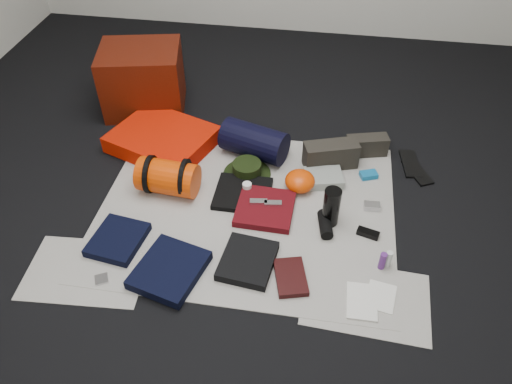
# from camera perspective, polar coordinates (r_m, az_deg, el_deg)

# --- Properties ---
(floor) EXTENTS (4.50, 4.50, 0.02)m
(floor) POSITION_cam_1_polar(r_m,az_deg,el_deg) (2.76, -1.04, -2.06)
(floor) COLOR black
(floor) RESTS_ON ground
(newspaper_mat) EXTENTS (1.60, 1.30, 0.01)m
(newspaper_mat) POSITION_cam_1_polar(r_m,az_deg,el_deg) (2.75, -1.04, -1.87)
(newspaper_mat) COLOR beige
(newspaper_mat) RESTS_ON floor
(newspaper_sheet_front_left) EXTENTS (0.61, 0.44, 0.00)m
(newspaper_sheet_front_left) POSITION_cam_1_polar(r_m,az_deg,el_deg) (2.60, -18.79, -8.50)
(newspaper_sheet_front_left) COLOR beige
(newspaper_sheet_front_left) RESTS_ON floor
(newspaper_sheet_front_right) EXTENTS (0.60, 0.43, 0.00)m
(newspaper_sheet_front_right) POSITION_cam_1_polar(r_m,az_deg,el_deg) (2.42, 12.46, -11.86)
(newspaper_sheet_front_right) COLOR beige
(newspaper_sheet_front_right) RESTS_ON floor
(red_cabinet) EXTENTS (0.60, 0.53, 0.43)m
(red_cabinet) POSITION_cam_1_polar(r_m,az_deg,el_deg) (3.52, -12.80, 12.44)
(red_cabinet) COLOR #4D1105
(red_cabinet) RESTS_ON floor
(sleeping_pad) EXTENTS (0.71, 0.65, 0.11)m
(sleeping_pad) POSITION_cam_1_polar(r_m,az_deg,el_deg) (3.19, -10.61, 5.95)
(sleeping_pad) COLOR red
(sleeping_pad) RESTS_ON newspaper_mat
(stuff_sack) EXTENTS (0.35, 0.22, 0.20)m
(stuff_sack) POSITION_cam_1_polar(r_m,az_deg,el_deg) (2.83, -10.03, 1.66)
(stuff_sack) COLOR #D13903
(stuff_sack) RESTS_ON newspaper_mat
(sack_strap_left) EXTENTS (0.02, 0.22, 0.22)m
(sack_strap_left) POSITION_cam_1_polar(r_m,az_deg,el_deg) (2.86, -11.97, 2.02)
(sack_strap_left) COLOR black
(sack_strap_left) RESTS_ON newspaper_mat
(sack_strap_right) EXTENTS (0.03, 0.22, 0.22)m
(sack_strap_right) POSITION_cam_1_polar(r_m,az_deg,el_deg) (2.80, -8.11, 1.62)
(sack_strap_right) COLOR black
(sack_strap_right) RESTS_ON newspaper_mat
(navy_duffel) EXTENTS (0.44, 0.32, 0.21)m
(navy_duffel) POSITION_cam_1_polar(r_m,az_deg,el_deg) (3.04, -0.21, 5.81)
(navy_duffel) COLOR black
(navy_duffel) RESTS_ON newspaper_mat
(boonie_brim) EXTENTS (0.36, 0.36, 0.01)m
(boonie_brim) POSITION_cam_1_polar(r_m,az_deg,el_deg) (2.96, -1.03, 2.11)
(boonie_brim) COLOR black
(boonie_brim) RESTS_ON newspaper_mat
(boonie_crown) EXTENTS (0.17, 0.17, 0.07)m
(boonie_crown) POSITION_cam_1_polar(r_m,az_deg,el_deg) (2.93, -1.04, 2.72)
(boonie_crown) COLOR black
(boonie_crown) RESTS_ON boonie_brim
(hiking_boot_left) EXTENTS (0.34, 0.21, 0.16)m
(hiking_boot_left) POSITION_cam_1_polar(r_m,az_deg,el_deg) (3.00, 8.54, 4.21)
(hiking_boot_left) COLOR #2A2720
(hiking_boot_left) RESTS_ON newspaper_mat
(hiking_boot_right) EXTENTS (0.26, 0.15, 0.12)m
(hiking_boot_right) POSITION_cam_1_polar(r_m,az_deg,el_deg) (3.15, 12.55, 5.22)
(hiking_boot_right) COLOR #2A2720
(hiking_boot_right) RESTS_ON newspaper_mat
(flip_flop_left) EXTENTS (0.12, 0.27, 0.01)m
(flip_flop_left) POSITION_cam_1_polar(r_m,az_deg,el_deg) (3.17, 17.21, 3.11)
(flip_flop_left) COLOR black
(flip_flop_left) RESTS_ON floor
(flip_flop_right) EXTENTS (0.18, 0.25, 0.01)m
(flip_flop_right) POSITION_cam_1_polar(r_m,az_deg,el_deg) (3.12, 17.94, 2.19)
(flip_flop_right) COLOR black
(flip_flop_right) RESTS_ON floor
(trousers_navy_a) EXTENTS (0.28, 0.31, 0.04)m
(trousers_navy_a) POSITION_cam_1_polar(r_m,az_deg,el_deg) (2.66, -15.51, -5.26)
(trousers_navy_a) COLOR black
(trousers_navy_a) RESTS_ON newspaper_mat
(trousers_navy_b) EXTENTS (0.37, 0.40, 0.05)m
(trousers_navy_b) POSITION_cam_1_polar(r_m,az_deg,el_deg) (2.47, -9.85, -8.76)
(trousers_navy_b) COLOR black
(trousers_navy_b) RESTS_ON newspaper_mat
(trousers_charcoal) EXTENTS (0.28, 0.31, 0.05)m
(trousers_charcoal) POSITION_cam_1_polar(r_m,az_deg,el_deg) (2.47, -0.95, -7.87)
(trousers_charcoal) COLOR black
(trousers_charcoal) RESTS_ON newspaper_mat
(black_tshirt) EXTENTS (0.31, 0.29, 0.03)m
(black_tshirt) POSITION_cam_1_polar(r_m,az_deg,el_deg) (2.81, -1.53, -0.17)
(black_tshirt) COLOR black
(black_tshirt) RESTS_ON newspaper_mat
(red_shirt) EXTENTS (0.31, 0.31, 0.04)m
(red_shirt) POSITION_cam_1_polar(r_m,az_deg,el_deg) (2.72, 1.05, -1.89)
(red_shirt) COLOR #4F080E
(red_shirt) RESTS_ON newspaper_mat
(orange_stuff_sack) EXTENTS (0.18, 0.18, 0.11)m
(orange_stuff_sack) POSITION_cam_1_polar(r_m,az_deg,el_deg) (2.84, 5.03, 1.25)
(orange_stuff_sack) COLOR #D13903
(orange_stuff_sack) RESTS_ON newspaper_mat
(first_aid_pouch) EXTENTS (0.25, 0.21, 0.05)m
(first_aid_pouch) POSITION_cam_1_polar(r_m,az_deg,el_deg) (2.92, 7.70, 1.60)
(first_aid_pouch) COLOR gray
(first_aid_pouch) RESTS_ON newspaper_mat
(water_bottle) EXTENTS (0.12, 0.12, 0.23)m
(water_bottle) POSITION_cam_1_polar(r_m,az_deg,el_deg) (2.63, 8.60, -1.70)
(water_bottle) COLOR black
(water_bottle) RESTS_ON newspaper_mat
(speaker) EXTENTS (0.09, 0.18, 0.07)m
(speaker) POSITION_cam_1_polar(r_m,az_deg,el_deg) (2.64, 7.91, -3.68)
(speaker) COLOR black
(speaker) RESTS_ON newspaper_mat
(compact_camera) EXTENTS (0.09, 0.06, 0.03)m
(compact_camera) POSITION_cam_1_polar(r_m,az_deg,el_deg) (2.81, 13.09, -1.59)
(compact_camera) COLOR #BABABF
(compact_camera) RESTS_ON newspaper_mat
(cyan_case) EXTENTS (0.11, 0.09, 0.03)m
(cyan_case) POSITION_cam_1_polar(r_m,az_deg,el_deg) (3.00, 12.74, 1.92)
(cyan_case) COLOR #0F6094
(cyan_case) RESTS_ON newspaper_mat
(toiletry_purple) EXTENTS (0.04, 0.04, 0.10)m
(toiletry_purple) POSITION_cam_1_polar(r_m,az_deg,el_deg) (2.51, 14.25, -7.64)
(toiletry_purple) COLOR #552373
(toiletry_purple) RESTS_ON newspaper_mat
(toiletry_clear) EXTENTS (0.04, 0.04, 0.09)m
(toiletry_clear) POSITION_cam_1_polar(r_m,az_deg,el_deg) (2.53, 14.90, -7.40)
(toiletry_clear) COLOR silver
(toiletry_clear) RESTS_ON newspaper_mat
(paperback_book) EXTENTS (0.19, 0.25, 0.03)m
(paperback_book) POSITION_cam_1_polar(r_m,az_deg,el_deg) (2.42, 3.98, -9.68)
(paperback_book) COLOR black
(paperback_book) RESTS_ON newspaper_mat
(map_booklet) EXTENTS (0.14, 0.20, 0.01)m
(map_booklet) POSITION_cam_1_polar(r_m,az_deg,el_deg) (2.40, 11.99, -12.13)
(map_booklet) COLOR silver
(map_booklet) RESTS_ON newspaper_mat
(map_printout) EXTENTS (0.15, 0.18, 0.01)m
(map_printout) POSITION_cam_1_polar(r_m,az_deg,el_deg) (2.44, 14.09, -11.52)
(map_printout) COLOR silver
(map_printout) RESTS_ON newspaper_mat
(sunglasses) EXTENTS (0.12, 0.08, 0.03)m
(sunglasses) POSITION_cam_1_polar(r_m,az_deg,el_deg) (2.67, 12.68, -4.62)
(sunglasses) COLOR black
(sunglasses) RESTS_ON newspaper_mat
(key_cluster) EXTENTS (0.08, 0.08, 0.01)m
(key_cluster) POSITION_cam_1_polar(r_m,az_deg,el_deg) (2.53, -17.23, -9.49)
(key_cluster) COLOR #BABABF
(key_cluster) RESTS_ON newspaper_mat
(tape_roll) EXTENTS (0.05, 0.05, 0.04)m
(tape_roll) POSITION_cam_1_polar(r_m,az_deg,el_deg) (2.81, -1.03, 0.68)
(tape_roll) COLOR silver
(tape_roll) RESTS_ON black_tshirt
(energy_bar_a) EXTENTS (0.10, 0.05, 0.01)m
(energy_bar_a) POSITION_cam_1_polar(r_m,az_deg,el_deg) (2.72, 0.28, -1.09)
(energy_bar_a) COLOR #BABABF
(energy_bar_a) RESTS_ON red_shirt
(energy_bar_b) EXTENTS (0.10, 0.05, 0.01)m
(energy_bar_b) POSITION_cam_1_polar(r_m,az_deg,el_deg) (2.71, 1.95, -1.28)
(energy_bar_b) COLOR #BABABF
(energy_bar_b) RESTS_ON red_shirt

